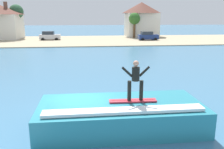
% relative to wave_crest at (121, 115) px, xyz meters
% --- Properties ---
extents(ground_plane, '(260.00, 260.00, 0.00)m').
position_rel_wave_crest_xyz_m(ground_plane, '(-1.74, 0.80, -0.59)').
color(ground_plane, teal).
extents(wave_crest, '(6.98, 3.16, 1.26)m').
position_rel_wave_crest_xyz_m(wave_crest, '(0.00, 0.00, 0.00)').
color(wave_crest, teal).
rests_on(wave_crest, ground_plane).
extents(surfboard, '(2.00, 0.42, 0.06)m').
position_rel_wave_crest_xyz_m(surfboard, '(0.49, -0.17, 0.70)').
color(surfboard, '#D8333F').
rests_on(surfboard, wave_crest).
extents(surfer, '(1.19, 0.32, 1.69)m').
position_rel_wave_crest_xyz_m(surfer, '(0.57, -0.21, 1.67)').
color(surfer, black).
rests_on(surfer, surfboard).
extents(shoreline_bank, '(120.00, 21.44, 0.14)m').
position_rel_wave_crest_xyz_m(shoreline_bank, '(-1.74, 39.44, -0.52)').
color(shoreline_bank, tan).
rests_on(shoreline_bank, ground_plane).
extents(car_near_shore, '(4.13, 2.15, 1.86)m').
position_rel_wave_crest_xyz_m(car_near_shore, '(-8.53, 40.41, 0.35)').
color(car_near_shore, silver).
rests_on(car_near_shore, ground_plane).
extents(car_far_shore, '(3.98, 2.09, 1.86)m').
position_rel_wave_crest_xyz_m(car_far_shore, '(11.16, 37.78, 0.35)').
color(car_far_shore, navy).
rests_on(car_far_shore, ground_plane).
extents(house_gabled_white, '(9.18, 9.18, 8.02)m').
position_rel_wave_crest_xyz_m(house_gabled_white, '(11.92, 47.10, 3.87)').
color(house_gabled_white, silver).
rests_on(house_gabled_white, ground_plane).
extents(tree_tall_bare, '(2.97, 2.97, 7.28)m').
position_rel_wave_crest_xyz_m(tree_tall_bare, '(-15.82, 44.87, 5.05)').
color(tree_tall_bare, brown).
rests_on(tree_tall_bare, ground_plane).
extents(tree_short_bushy, '(2.51, 2.51, 5.58)m').
position_rel_wave_crest_xyz_m(tree_short_bushy, '(9.47, 43.13, 3.60)').
color(tree_short_bushy, brown).
rests_on(tree_short_bushy, ground_plane).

